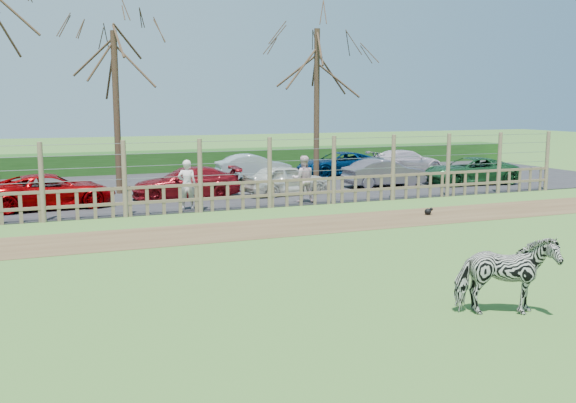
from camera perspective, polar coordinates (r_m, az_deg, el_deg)
name	(u,v)px	position (r m, az deg, el deg)	size (l,w,h in m)	color
ground	(288,268)	(14.54, -0.01, -5.91)	(120.00, 120.00, 0.00)	olive
dirt_strip	(231,231)	(18.68, -5.13, -2.63)	(34.00, 2.80, 0.01)	brown
asphalt	(164,188)	(28.29, -10.95, 1.16)	(44.00, 13.00, 0.04)	#232326
hedge	(139,162)	(35.09, -13.14, 3.40)	(46.00, 2.00, 1.10)	#1E4716
fence	(200,189)	(21.89, -7.79, 1.12)	(30.16, 0.16, 2.50)	brown
tree_mid	(115,73)	(26.78, -15.13, 10.99)	(4.80, 4.80, 6.83)	#3D2B1E
tree_right	(317,68)	(29.73, 2.59, 11.75)	(4.80, 4.80, 7.35)	#3D2B1E
zebra	(506,276)	(11.82, 18.78, -6.25)	(0.77, 1.69, 1.43)	gray
visitor_a	(187,185)	(22.29, -8.96, 1.48)	(0.63, 0.41, 1.72)	silver
visitor_b	(303,179)	(23.68, 1.36, 2.01)	(0.84, 0.65, 1.72)	beige
crow	(428,211)	(21.76, 12.36, -0.87)	(0.30, 0.22, 0.24)	black
car_2	(52,191)	(23.88, -20.26, 0.89)	(1.99, 4.32, 1.20)	#980204
car_3	(186,183)	(25.03, -9.02, 1.67)	(1.68, 4.13, 1.20)	maroon
car_4	(286,180)	(25.73, -0.18, 1.97)	(1.42, 3.52, 1.20)	white
car_5	(384,173)	(28.49, 8.54, 2.53)	(1.27, 3.64, 1.20)	#5E5864
car_6	(470,171)	(30.24, 15.84, 2.65)	(1.99, 4.32, 1.20)	#1F562C
car_11	(254,167)	(30.95, -3.07, 3.10)	(1.27, 3.64, 1.20)	#ABB7B9
car_12	(339,164)	(32.45, 4.53, 3.34)	(1.99, 4.32, 1.20)	#042552
car_13	(406,161)	(34.43, 10.41, 3.54)	(1.68, 4.13, 1.20)	silver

